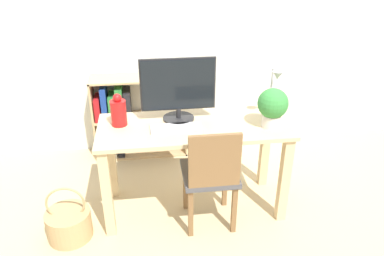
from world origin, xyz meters
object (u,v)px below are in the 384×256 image
object	(u,v)px
keyboard	(176,128)
basket	(69,223)
monitor	(178,88)
vase	(118,112)
potted_plant	(273,106)
desk_lamp	(274,89)
chair	(211,174)
bookshelf	(124,118)

from	to	relation	value
keyboard	basket	bearing A→B (deg)	-167.53
monitor	vase	size ratio (longest dim) A/B	2.27
potted_plant	basket	world-z (taller)	potted_plant
vase	keyboard	bearing A→B (deg)	-17.12
desk_lamp	chair	xyz separation A→B (m)	(-0.52, -0.30, -0.52)
desk_lamp	bookshelf	distance (m)	1.59
chair	bookshelf	size ratio (longest dim) A/B	0.94
basket	bookshelf	bearing A→B (deg)	71.74
desk_lamp	vase	bearing A→B (deg)	179.21
monitor	potted_plant	xyz separation A→B (m)	(0.66, -0.22, -0.09)
vase	potted_plant	distance (m)	1.12
vase	bookshelf	world-z (taller)	vase
keyboard	basket	xyz separation A→B (m)	(-0.83, -0.18, -0.64)
monitor	keyboard	bearing A→B (deg)	-100.97
chair	basket	bearing A→B (deg)	-179.03
basket	keyboard	bearing A→B (deg)	12.47
monitor	potted_plant	world-z (taller)	monitor
bookshelf	basket	bearing A→B (deg)	-108.26
basket	chair	bearing A→B (deg)	-0.58
keyboard	potted_plant	world-z (taller)	potted_plant
potted_plant	basket	xyz separation A→B (m)	(-1.52, -0.13, -0.80)
desk_lamp	chair	bearing A→B (deg)	-149.84
vase	potted_plant	world-z (taller)	potted_plant
desk_lamp	potted_plant	bearing A→B (deg)	-109.39
monitor	bookshelf	bearing A→B (deg)	119.91
keyboard	basket	world-z (taller)	keyboard
monitor	desk_lamp	xyz separation A→B (m)	(0.72, -0.06, -0.02)
monitor	keyboard	world-z (taller)	monitor
chair	basket	distance (m)	1.11
keyboard	monitor	bearing A→B (deg)	79.03
vase	potted_plant	size ratio (longest dim) A/B	0.84
keyboard	potted_plant	bearing A→B (deg)	-4.10
monitor	vase	world-z (taller)	monitor
bookshelf	basket	distance (m)	1.27
desk_lamp	chair	distance (m)	0.80
chair	vase	bearing A→B (deg)	155.00
keyboard	desk_lamp	xyz separation A→B (m)	(0.75, 0.11, 0.23)
potted_plant	basket	size ratio (longest dim) A/B	0.68
monitor	keyboard	xyz separation A→B (m)	(-0.03, -0.17, -0.25)
desk_lamp	basket	size ratio (longest dim) A/B	0.88
keyboard	chair	distance (m)	0.42
bookshelf	basket	xyz separation A→B (m)	(-0.39, -1.17, -0.28)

